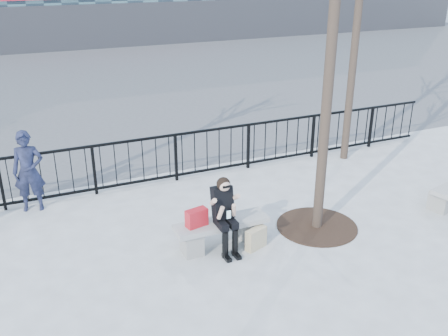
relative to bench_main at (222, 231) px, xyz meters
name	(u,v)px	position (x,y,z in m)	size (l,w,h in m)	color
ground	(222,246)	(0.00, 0.00, -0.30)	(120.00, 120.00, 0.00)	gray
street_surface	(82,76)	(0.00, 15.00, -0.30)	(60.00, 23.00, 0.01)	#474747
railing	(167,159)	(0.00, 3.00, 0.25)	(14.00, 0.06, 1.10)	black
tree_grate	(317,226)	(1.90, -0.10, -0.29)	(1.50, 1.50, 0.02)	black
bench_main	(222,231)	(0.00, 0.00, 0.00)	(1.65, 0.46, 0.49)	gray
seated_woman	(225,216)	(0.00, -0.16, 0.37)	(0.50, 0.64, 1.34)	black
handbag	(197,218)	(-0.44, 0.02, 0.34)	(0.37, 0.17, 0.30)	red
shopping_bag	(256,239)	(0.51, -0.31, -0.11)	(0.40, 0.15, 0.38)	beige
standing_man	(29,171)	(-2.87, 2.80, 0.52)	(0.60, 0.39, 1.64)	black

